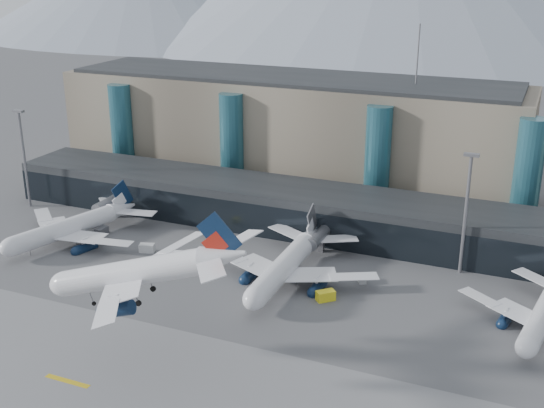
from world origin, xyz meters
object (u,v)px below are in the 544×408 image
Objects in this scene: veh_g at (362,279)px; jet_parked_mid at (290,255)px; lightmast_left at (24,153)px; lightmast_mid at (466,207)px; hero_jet at (150,265)px; jet_parked_left at (78,219)px; veh_b at (212,239)px; veh_a at (147,248)px; veh_f at (102,231)px; veh_h at (326,296)px.

jet_parked_mid is at bearing -104.74° from veh_g.
lightmast_left reaches higher than jet_parked_mid.
veh_g is (92.48, -9.18, -13.69)m from lightmast_left.
lightmast_left is at bearing -178.44° from lightmast_mid.
lightmast_left is 87.29m from hero_jet.
lightmast_left is 30.16m from jet_parked_left.
jet_parked_left is at bearing 89.63° from jet_parked_mid.
jet_parked_mid is (7.54, 38.84, -13.07)m from hero_jet.
veh_g reaches higher than veh_b.
lightmast_left reaches higher than veh_b.
lightmast_mid is 0.71× the size of hero_jet.
lightmast_left is 79.68m from jet_parked_mid.
veh_a reaches higher than veh_f.
jet_parked_left is 19.26m from veh_a.
lightmast_mid is 7.81× the size of veh_a.
lightmast_left is 1.00× the size of lightmast_mid.
veh_g is (-17.52, -12.18, -13.69)m from lightmast_mid.
lightmast_left is 93.93m from veh_g.
veh_f is 59.82m from veh_h.
jet_parked_left is (-44.96, 38.71, -13.25)m from hero_jet.
veh_g is (63.14, -0.06, -0.19)m from veh_f.
lightmast_left reaches higher than veh_a.
lightmast_mid is 34.02m from veh_h.
hero_jet is at bearing -158.11° from veh_b.
jet_parked_mid is at bearing 102.01° from veh_h.
jet_parked_left is 17.10× the size of veh_b.
jet_parked_mid is 49.04m from veh_f.
hero_jet is 16.26× the size of veh_b.
lightmast_left is 7.28× the size of veh_h.
veh_h is at bearing -125.26° from jet_parked_mid.
lightmast_left is at bearing 145.54° from veh_a.
veh_b is at bearing -2.57° from lightmast_left.
hero_jet is at bearing -35.99° from lightmast_left.
veh_a is 15.74m from veh_f.
jet_parked_left is (25.62, -12.53, -9.82)m from lightmast_left.
veh_f is at bearing 126.84° from veh_h.
lightmast_left is 0.71× the size of hero_jet.
veh_h reaches higher than veh_g.
veh_f is (-48.78, 3.29, -3.86)m from jet_parked_mid.
jet_parked_left reaches higher than veh_b.
jet_parked_mid is at bearing -9.03° from lightmast_left.
veh_b is (55.08, -2.47, -13.78)m from lightmast_left.
jet_parked_mid is (78.12, -12.41, -9.64)m from lightmast_left.
hero_jet reaches higher than veh_h.
veh_b is 26.59m from veh_f.
hero_jet is (70.57, -51.25, 3.42)m from lightmast_left.
lightmast_mid is 82.68m from veh_f.
hero_jet reaches higher than veh_b.
veh_a is (-33.61, -0.91, -3.85)m from jet_parked_mid.
lightmast_mid reaches higher than veh_g.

